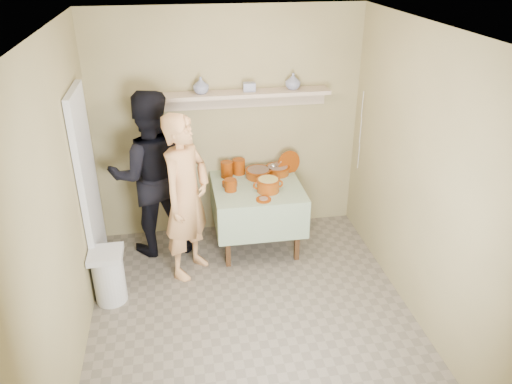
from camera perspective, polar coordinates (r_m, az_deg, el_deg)
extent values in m
plane|color=#726759|center=(4.82, -0.29, -14.33)|extent=(3.50, 3.50, 0.00)
cube|color=silver|center=(5.10, -18.52, 0.15)|extent=(0.06, 0.70, 2.00)
cylinder|color=#702501|center=(5.66, -3.36, 2.60)|extent=(0.14, 0.14, 0.18)
cylinder|color=#702501|center=(5.74, -1.98, 2.92)|extent=(0.15, 0.15, 0.17)
cylinder|color=#702501|center=(5.35, -2.93, 0.79)|extent=(0.13, 0.13, 0.13)
cylinder|color=#702501|center=(5.47, -3.01, 0.95)|extent=(0.17, 0.17, 0.05)
cylinder|color=#702501|center=(5.76, 3.78, 3.35)|extent=(0.29, 0.14, 0.29)
imported|color=navy|center=(5.54, 4.25, 12.51)|extent=(0.21, 0.21, 0.17)
imported|color=navy|center=(5.39, -6.31, 12.03)|extent=(0.24, 0.24, 0.18)
cube|color=navy|center=(5.46, -0.79, 11.92)|extent=(0.13, 0.09, 0.09)
imported|color=tan|center=(5.03, -7.96, -0.63)|extent=(0.72, 0.76, 1.75)
imported|color=black|center=(5.47, -11.92, 1.97)|extent=(0.96, 0.79, 1.85)
cube|color=tan|center=(5.69, -3.20, 7.58)|extent=(3.00, 0.02, 2.60)
cube|color=tan|center=(2.68, 6.01, -17.77)|extent=(3.00, 0.02, 2.60)
cube|color=tan|center=(4.15, -21.41, -2.01)|extent=(0.02, 3.50, 2.60)
cube|color=tan|center=(4.55, 18.80, 1.01)|extent=(0.02, 3.50, 2.60)
cube|color=silver|center=(3.67, -0.39, 18.03)|extent=(3.00, 3.50, 0.02)
cube|color=#4C2D16|center=(5.31, -3.26, -5.24)|extent=(0.05, 0.05, 0.71)
cube|color=#4C2D16|center=(5.43, 4.75, -4.52)|extent=(0.05, 0.05, 0.71)
cube|color=#4C2D16|center=(5.97, -4.10, -1.41)|extent=(0.05, 0.05, 0.71)
cube|color=#4C2D16|center=(6.07, 3.05, -0.85)|extent=(0.05, 0.05, 0.71)
cube|color=#4C2D16|center=(5.50, 0.11, 0.49)|extent=(0.90, 0.90, 0.04)
cube|color=#22591E|center=(5.49, 0.11, 0.72)|extent=(0.96, 0.96, 0.01)
cube|color=#22591E|center=(5.18, 1.00, -3.72)|extent=(0.96, 0.01, 0.44)
cube|color=#22591E|center=(6.01, -0.65, 0.87)|extent=(0.96, 0.01, 0.44)
cube|color=#22591E|center=(5.54, -4.79, -1.64)|extent=(0.01, 0.96, 0.44)
cube|color=#22591E|center=(5.68, 4.89, -0.87)|extent=(0.01, 0.96, 0.44)
cylinder|color=#752904|center=(5.66, 0.25, 2.14)|extent=(0.28, 0.28, 0.09)
cylinder|color=#702501|center=(5.64, 0.26, 2.53)|extent=(0.30, 0.30, 0.01)
cylinder|color=brown|center=(5.65, 0.26, 2.38)|extent=(0.25, 0.25, 0.05)
cylinder|color=#752904|center=(5.74, 2.49, 2.49)|extent=(0.26, 0.26, 0.09)
cylinder|color=#702501|center=(5.72, 2.49, 2.87)|extent=(0.28, 0.28, 0.01)
cylinder|color=#8C6B54|center=(5.73, 2.49, 2.73)|extent=(0.23, 0.23, 0.05)
cylinder|color=silver|center=(5.56, 2.63, 3.17)|extent=(0.01, 0.22, 0.16)
sphere|color=silver|center=(5.69, 1.97, 2.93)|extent=(0.07, 0.07, 0.07)
cylinder|color=#752904|center=(5.33, 1.39, 0.78)|extent=(0.24, 0.24, 0.14)
cylinder|color=#702501|center=(5.30, 1.40, 1.40)|extent=(0.25, 0.25, 0.01)
cylinder|color=tan|center=(5.31, 1.40, 1.25)|extent=(0.21, 0.21, 0.05)
torus|color=#702501|center=(5.31, 0.12, 0.75)|extent=(0.09, 0.02, 0.09)
torus|color=#702501|center=(5.35, 2.65, 0.94)|extent=(0.09, 0.02, 0.09)
cylinder|color=#702501|center=(5.17, 0.87, -0.87)|extent=(0.16, 0.16, 0.02)
cylinder|color=#8C6B54|center=(5.16, 0.87, -0.76)|extent=(0.09, 0.09, 0.01)
cube|color=#C0A78F|center=(5.46, -1.01, 11.19)|extent=(1.80, 0.25, 0.04)
cube|color=#C0A78F|center=(5.60, -1.19, 10.53)|extent=(1.80, 0.02, 0.18)
cylinder|color=silver|center=(5.09, -16.42, -9.50)|extent=(0.30, 0.30, 0.50)
cube|color=silver|center=(4.93, -16.84, -6.87)|extent=(0.32, 0.32, 0.06)
cylinder|color=silver|center=(5.71, 12.07, 9.75)|extent=(0.01, 0.01, 0.30)
cylinder|color=silver|center=(5.79, 11.86, 6.86)|extent=(0.01, 0.01, 0.30)
cylinder|color=silver|center=(5.88, 11.66, 4.05)|extent=(0.01, 0.01, 0.30)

